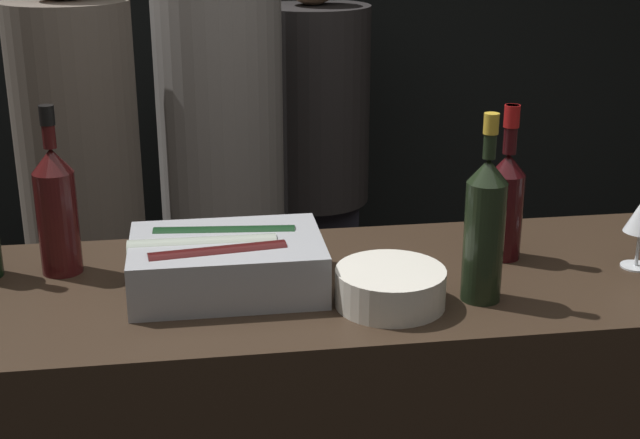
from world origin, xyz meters
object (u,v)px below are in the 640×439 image
(champagne_bottle, at_px, (484,226))
(person_in_hoodie, at_px, (222,174))
(red_wine_bottle_tall, at_px, (506,199))
(red_wine_bottle_black_foil, at_px, (57,207))
(person_grey_polo, at_px, (313,157))
(person_blond_tee, at_px, (83,198))
(bowl_white, at_px, (390,286))
(ice_bin_with_bottles, at_px, (224,261))

(champagne_bottle, xyz_separation_m, person_in_hoodie, (-0.45, 1.22, -0.24))
(person_in_hoodie, bearing_deg, red_wine_bottle_tall, -77.71)
(red_wine_bottle_black_foil, relative_size, person_grey_polo, 0.21)
(red_wine_bottle_black_foil, xyz_separation_m, champagne_bottle, (0.81, -0.26, 0.01))
(red_wine_bottle_tall, bearing_deg, person_blond_tee, 138.58)
(person_blond_tee, bearing_deg, red_wine_bottle_tall, -169.71)
(bowl_white, bearing_deg, champagne_bottle, 0.13)
(bowl_white, distance_m, person_grey_polo, 1.64)
(red_wine_bottle_black_foil, distance_m, person_grey_polo, 1.58)
(red_wine_bottle_tall, height_order, red_wine_bottle_black_foil, red_wine_bottle_black_foil)
(bowl_white, bearing_deg, ice_bin_with_bottles, 158.62)
(ice_bin_with_bottles, height_order, person_in_hoodie, person_in_hoodie)
(person_grey_polo, bearing_deg, person_blond_tee, 86.12)
(red_wine_bottle_tall, height_order, champagne_bottle, champagne_bottle)
(bowl_white, relative_size, person_blond_tee, 0.12)
(ice_bin_with_bottles, distance_m, bowl_white, 0.33)
(red_wine_bottle_tall, height_order, person_grey_polo, person_grey_polo)
(red_wine_bottle_black_foil, bearing_deg, red_wine_bottle_tall, -3.49)
(red_wine_bottle_black_foil, bearing_deg, person_in_hoodie, 68.98)
(person_blond_tee, height_order, person_grey_polo, person_blond_tee)
(person_in_hoodie, bearing_deg, ice_bin_with_bottles, -108.63)
(red_wine_bottle_tall, bearing_deg, ice_bin_with_bottles, -172.38)
(person_in_hoodie, bearing_deg, red_wine_bottle_black_foil, -127.55)
(ice_bin_with_bottles, xyz_separation_m, person_in_hoodie, (0.04, 1.10, -0.15))
(bowl_white, distance_m, champagne_bottle, 0.21)
(bowl_white, height_order, person_in_hoodie, person_in_hoodie)
(red_wine_bottle_tall, distance_m, person_blond_tee, 1.32)
(person_blond_tee, bearing_deg, person_in_hoodie, -107.94)
(bowl_white, height_order, red_wine_bottle_black_foil, red_wine_bottle_black_foil)
(person_blond_tee, relative_size, person_grey_polo, 1.05)
(person_in_hoodie, distance_m, person_blond_tee, 0.45)
(red_wine_bottle_tall, distance_m, person_grey_polo, 1.47)
(bowl_white, relative_size, person_in_hoodie, 0.12)
(ice_bin_with_bottles, xyz_separation_m, champagne_bottle, (0.49, -0.12, 0.09))
(ice_bin_with_bottles, relative_size, person_blond_tee, 0.21)
(ice_bin_with_bottles, bearing_deg, person_blond_tee, 111.82)
(ice_bin_with_bottles, distance_m, champagne_bottle, 0.51)
(bowl_white, height_order, person_grey_polo, person_grey_polo)
(person_in_hoodie, xyz_separation_m, person_blond_tee, (-0.42, -0.15, -0.01))
(person_blond_tee, bearing_deg, champagne_bottle, -179.20)
(person_in_hoodie, bearing_deg, person_grey_polo, 33.08)
(person_grey_polo, bearing_deg, person_in_hoodie, 99.35)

